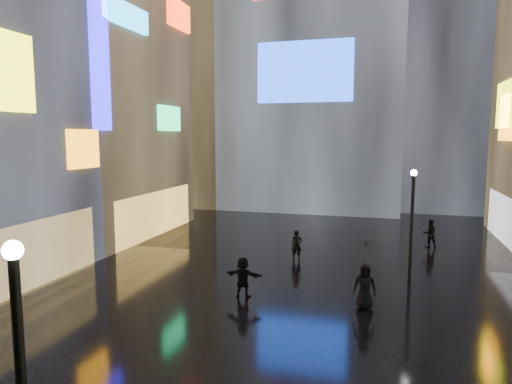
% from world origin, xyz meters
% --- Properties ---
extents(ground, '(140.00, 140.00, 0.00)m').
position_xyz_m(ground, '(0.00, 20.00, 0.00)').
color(ground, black).
rests_on(ground, ground).
extents(building_left_far, '(10.28, 12.00, 22.00)m').
position_xyz_m(building_left_far, '(-15.98, 26.00, 10.98)').
color(building_left_far, black).
rests_on(building_left_far, ground).
extents(tower_flank_right, '(12.00, 12.00, 34.00)m').
position_xyz_m(tower_flank_right, '(9.00, 46.00, 17.00)').
color(tower_flank_right, black).
rests_on(tower_flank_right, ground).
extents(tower_flank_left, '(10.00, 10.00, 26.00)m').
position_xyz_m(tower_flank_left, '(-14.00, 42.00, 13.00)').
color(tower_flank_left, black).
rests_on(tower_flank_left, ground).
extents(lamp_far, '(0.30, 0.30, 5.20)m').
position_xyz_m(lamp_far, '(5.02, 20.43, 2.94)').
color(lamp_far, black).
rests_on(lamp_far, ground).
extents(pedestrian_4, '(0.93, 0.65, 1.80)m').
position_xyz_m(pedestrian_4, '(3.17, 16.31, 0.90)').
color(pedestrian_4, black).
rests_on(pedestrian_4, ground).
extents(pedestrian_5, '(1.61, 0.56, 1.72)m').
position_xyz_m(pedestrian_5, '(-1.78, 16.22, 0.86)').
color(pedestrian_5, black).
rests_on(pedestrian_5, ground).
extents(pedestrian_6, '(0.68, 0.55, 1.61)m').
position_xyz_m(pedestrian_6, '(-0.74, 22.57, 0.81)').
color(pedestrian_6, black).
rests_on(pedestrian_6, ground).
extents(pedestrian_7, '(0.96, 0.82, 1.72)m').
position_xyz_m(pedestrian_7, '(6.46, 27.52, 0.86)').
color(pedestrian_7, black).
rests_on(pedestrian_7, ground).
extents(umbrella_2, '(1.13, 1.11, 0.93)m').
position_xyz_m(umbrella_2, '(3.17, 16.31, 2.26)').
color(umbrella_2, black).
rests_on(umbrella_2, pedestrian_4).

